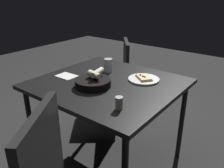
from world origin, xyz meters
name	(u,v)px	position (x,y,z in m)	size (l,w,h in m)	color
ground	(109,160)	(0.00, 0.00, 0.00)	(8.00, 8.00, 0.00)	#2C2C2C
dining_table	(108,90)	(0.00, 0.00, 0.67)	(1.03, 0.96, 0.74)	black
pizza_plate	(144,79)	(-0.19, -0.20, 0.75)	(0.24, 0.24, 0.04)	white
bread_basket	(93,82)	(0.03, 0.13, 0.77)	(0.26, 0.26, 0.12)	black
beer_glass	(108,66)	(0.14, -0.18, 0.79)	(0.07, 0.07, 0.11)	silver
pepper_shaker	(119,104)	(-0.31, 0.29, 0.77)	(0.05, 0.05, 0.08)	#BFB299
napkin	(67,76)	(0.34, 0.11, 0.74)	(0.16, 0.12, 0.00)	white
chair_near	(115,72)	(0.48, -0.73, 0.51)	(0.62, 0.62, 0.86)	#2D2D2D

